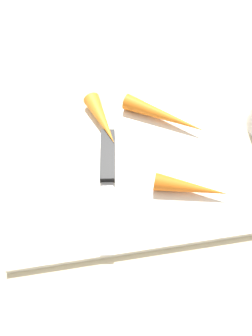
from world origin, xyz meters
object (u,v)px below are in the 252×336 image
Objects in this scene: carrot_shortest at (102,120)px; knife at (108,163)px; cutting_board at (126,170)px; carrot_medium at (191,188)px; carrot_longest at (164,116)px.

knife is at bearing -16.13° from carrot_shortest.
cutting_board is 3.39× the size of carrot_medium.
knife is 0.08m from carrot_shortest.
carrot_longest is (0.10, 0.07, 0.01)m from knife.
knife is 1.89× the size of carrot_medium.
carrot_shortest is (-0.11, 0.14, 0.00)m from carrot_medium.
knife is at bearing -110.47° from carrot_longest.
carrot_longest is at bearing 132.33° from knife.
carrot_longest is 1.33× the size of carrot_medium.
cutting_board is at bearing -98.10° from carrot_longest.
carrot_longest is 0.10m from carrot_shortest.
carrot_shortest is at bearing -148.64° from carrot_longest.
carrot_medium is 0.18m from carrot_shortest.
carrot_shortest is at bearing -173.21° from knife.
carrot_medium is at bearing -50.57° from carrot_longest.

